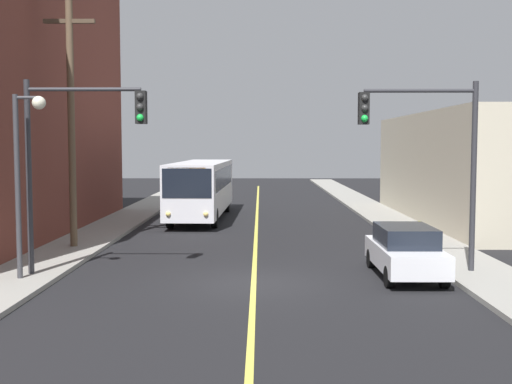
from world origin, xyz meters
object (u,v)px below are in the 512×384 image
object	(u,v)px
city_bus	(202,186)
street_lamp_left	(24,159)
utility_pole_near	(71,103)
traffic_signal_left_corner	(78,140)
parked_car_white	(405,251)
fire_hydrant	(419,231)
traffic_signal_right_corner	(426,140)

from	to	relation	value
city_bus	street_lamp_left	distance (m)	17.38
utility_pole_near	street_lamp_left	xyz separation A→B (m)	(0.38, -6.04, -2.06)
traffic_signal_left_corner	parked_car_white	bearing A→B (deg)	1.51
city_bus	utility_pole_near	xyz separation A→B (m)	(-4.10, -10.82, 3.98)
parked_car_white	fire_hydrant	size ratio (longest dim) A/B	5.24
street_lamp_left	fire_hydrant	bearing A→B (deg)	28.71
fire_hydrant	traffic_signal_right_corner	bearing A→B (deg)	-102.97
traffic_signal_left_corner	fire_hydrant	world-z (taller)	traffic_signal_left_corner
traffic_signal_right_corner	street_lamp_left	size ratio (longest dim) A/B	1.09
utility_pole_near	traffic_signal_left_corner	distance (m)	5.87
traffic_signal_right_corner	fire_hydrant	world-z (taller)	traffic_signal_right_corner
traffic_signal_right_corner	utility_pole_near	bearing A→B (deg)	159.17
parked_car_white	fire_hydrant	bearing A→B (deg)	72.31
traffic_signal_right_corner	fire_hydrant	bearing A→B (deg)	77.03
traffic_signal_right_corner	fire_hydrant	size ratio (longest dim) A/B	7.14
city_bus	parked_car_white	distance (m)	17.80
city_bus	utility_pole_near	size ratio (longest dim) A/B	1.19
parked_car_white	traffic_signal_left_corner	xyz separation A→B (m)	(-10.17, -0.27, 3.46)
city_bus	traffic_signal_right_corner	world-z (taller)	traffic_signal_right_corner
traffic_signal_right_corner	traffic_signal_left_corner	bearing A→B (deg)	-176.89
parked_car_white	street_lamp_left	distance (m)	11.98
parked_car_white	utility_pole_near	world-z (taller)	utility_pole_near
city_bus	utility_pole_near	distance (m)	12.24
traffic_signal_left_corner	traffic_signal_right_corner	world-z (taller)	same
utility_pole_near	street_lamp_left	world-z (taller)	utility_pole_near
traffic_signal_left_corner	fire_hydrant	distance (m)	14.52
utility_pole_near	street_lamp_left	bearing A→B (deg)	-86.41
traffic_signal_left_corner	street_lamp_left	bearing A→B (deg)	-155.14
traffic_signal_left_corner	fire_hydrant	bearing A→B (deg)	29.14
traffic_signal_left_corner	utility_pole_near	bearing A→B (deg)	108.43
traffic_signal_right_corner	fire_hydrant	distance (m)	7.41
utility_pole_near	fire_hydrant	xyz separation A→B (m)	(14.06, 1.45, -5.21)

